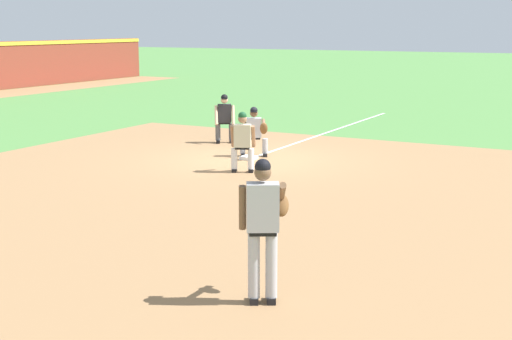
{
  "coord_description": "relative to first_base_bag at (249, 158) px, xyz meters",
  "views": [
    {
      "loc": [
        -16.14,
        -8.81,
        3.45
      ],
      "look_at": [
        -6.02,
        -3.43,
        1.12
      ],
      "focal_mm": 50.0,
      "sensor_mm": 36.0,
      "label": 1
    }
  ],
  "objects": [
    {
      "name": "baserunner",
      "position": [
        -1.53,
        -0.67,
        0.75
      ],
      "size": [
        0.59,
        0.67,
        1.46
      ],
      "color": "black",
      "rests_on": "ground"
    },
    {
      "name": "ground_plane",
      "position": [
        0.0,
        0.0,
        -0.04
      ],
      "size": [
        160.0,
        160.0,
        0.0
      ],
      "primitive_type": "plane",
      "color": "#518942"
    },
    {
      "name": "first_base_bag",
      "position": [
        0.0,
        0.0,
        0.0
      ],
      "size": [
        0.38,
        0.38,
        0.09
      ],
      "primitive_type": "cube",
      "color": "white",
      "rests_on": "ground"
    },
    {
      "name": "baseball",
      "position": [
        -3.54,
        -2.01,
        -0.01
      ],
      "size": [
        0.07,
        0.07,
        0.07
      ],
      "primitive_type": "sphere",
      "color": "white",
      "rests_on": "ground"
    },
    {
      "name": "umpire",
      "position": [
        2.03,
        1.93,
        0.75
      ],
      "size": [
        0.63,
        0.68,
        1.46
      ],
      "color": "black",
      "rests_on": "ground"
    },
    {
      "name": "foul_line_stripe",
      "position": [
        5.69,
        0.0,
        -0.04
      ],
      "size": [
        11.37,
        0.1,
        0.0
      ],
      "primitive_type": "cube",
      "color": "white",
      "rests_on": "ground"
    },
    {
      "name": "pitcher",
      "position": [
        -8.55,
        -4.89,
        1.01
      ],
      "size": [
        0.84,
        0.58,
        1.86
      ],
      "color": "black",
      "rests_on": "ground"
    },
    {
      "name": "infield_dirt_patch",
      "position": [
        -4.3,
        -2.45,
        -0.04
      ],
      "size": [
        18.0,
        18.0,
        0.01
      ],
      "primitive_type": "cube",
      "color": "#9E754C",
      "rests_on": "ground"
    },
    {
      "name": "first_baseman",
      "position": [
        0.41,
        0.04,
        0.69
      ],
      "size": [
        0.83,
        1.02,
        1.34
      ],
      "color": "black",
      "rests_on": "ground"
    }
  ]
}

